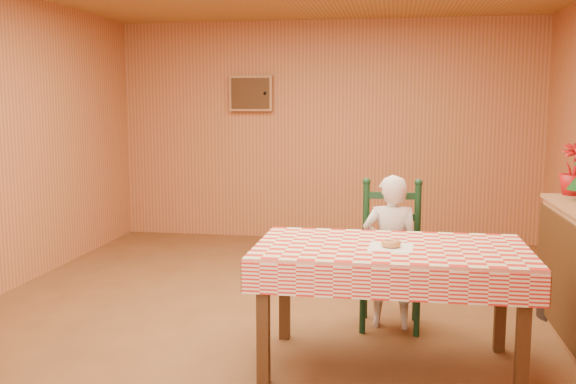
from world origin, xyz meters
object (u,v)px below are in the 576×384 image
at_px(ladder_chair, 391,258).
at_px(seated_child, 391,252).
at_px(dining_table, 391,259).
at_px(storage_bin, 564,293).

bearing_deg(ladder_chair, seated_child, -90.00).
relative_size(dining_table, ladder_chair, 1.53).
xyz_separation_m(ladder_chair, storage_bin, (1.31, 0.36, -0.31)).
bearing_deg(seated_child, dining_table, 90.00).
relative_size(seated_child, storage_bin, 2.90).
xyz_separation_m(dining_table, ladder_chair, (0.00, 0.79, -0.18)).
xyz_separation_m(dining_table, seated_child, (-0.00, 0.73, -0.13)).
bearing_deg(ladder_chair, storage_bin, 15.13).
bearing_deg(storage_bin, ladder_chair, -164.87).
relative_size(dining_table, seated_child, 1.47).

